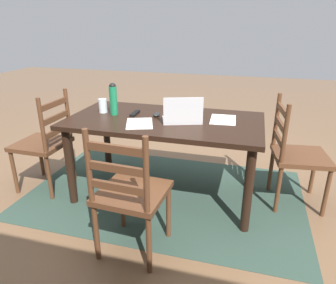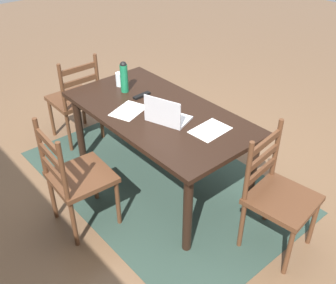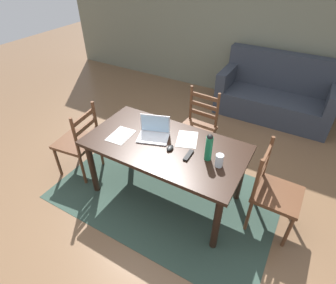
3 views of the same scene
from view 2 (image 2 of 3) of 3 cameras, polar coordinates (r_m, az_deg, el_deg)
name	(u,v)px [view 2 (image 2 of 3)]	position (r m, az deg, el deg)	size (l,w,h in m)	color
ground_plane	(159,180)	(3.73, -1.23, -5.53)	(14.00, 14.00, 0.00)	brown
area_rug	(159,180)	(3.72, -1.23, -5.49)	(2.52, 1.59, 0.01)	#2D4238
dining_table	(159,120)	(3.35, -1.37, 3.12)	(1.67, 0.88, 0.74)	black
chair_left_near	(278,196)	(2.97, 15.43, -7.46)	(0.49, 0.49, 0.95)	#56331E
chair_right_far	(75,100)	(4.19, -13.13, 5.94)	(0.45, 0.45, 0.95)	#56331E
chair_far_head	(76,178)	(3.10, -12.99, -4.98)	(0.46, 0.46, 0.95)	#56331E
laptop	(166,115)	(3.12, -0.28, 3.85)	(0.37, 0.31, 0.23)	silver
water_bottle	(124,76)	(3.57, -6.36, 9.32)	(0.07, 0.07, 0.29)	#197247
drinking_glass	(120,79)	(3.73, -6.91, 8.91)	(0.08, 0.08, 0.13)	silver
computer_mouse	(156,103)	(3.38, -1.68, 5.55)	(0.06, 0.10, 0.03)	black
tv_remote	(142,95)	(3.53, -3.78, 6.67)	(0.04, 0.17, 0.02)	black
paper_stack_left	(129,111)	(3.32, -5.64, 4.49)	(0.21, 0.30, 0.00)	white
paper_stack_right	(210,130)	(3.06, 6.04, 1.71)	(0.21, 0.30, 0.00)	white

